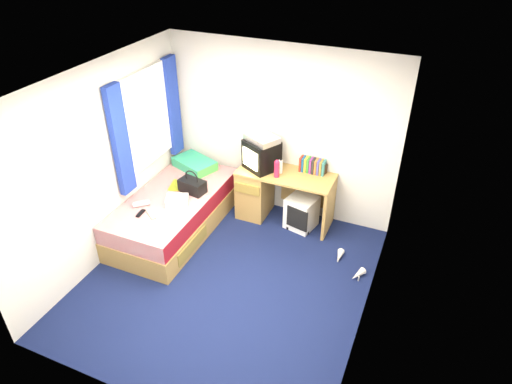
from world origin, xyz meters
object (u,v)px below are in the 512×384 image
at_px(pink_water_bottle, 277,169).
at_px(towel, 177,201).
at_px(bed, 175,212).
at_px(picture_frame, 324,170).
at_px(vcr, 262,138).
at_px(water_bottle, 141,204).
at_px(remote_control, 141,213).
at_px(white_heels, 348,265).
at_px(aerosol_can, 281,166).
at_px(pillow, 195,164).
at_px(handbag, 192,186).
at_px(desk, 267,190).
at_px(colour_swatch_fan, 151,214).
at_px(crt_tv, 261,155).
at_px(storage_cube, 302,212).
at_px(magazine, 178,185).

bearing_deg(pink_water_bottle, towel, -142.57).
distance_m(bed, picture_frame, 2.09).
relative_size(vcr, water_bottle, 2.13).
xyz_separation_m(remote_control, white_heels, (2.52, 0.66, -0.51)).
bearing_deg(water_bottle, aerosol_can, 38.35).
bearing_deg(picture_frame, pillow, -154.83).
relative_size(bed, handbag, 5.27).
relative_size(pillow, handbag, 1.58).
bearing_deg(vcr, desk, 25.99).
relative_size(vcr, colour_swatch_fan, 1.93).
relative_size(desk, pink_water_bottle, 5.84).
bearing_deg(aerosol_can, pillow, -179.29).
bearing_deg(bed, pillow, 97.42).
height_order(crt_tv, remote_control, crt_tv).
height_order(desk, storage_cube, desk).
xyz_separation_m(towel, magazine, (-0.22, 0.38, -0.04)).
bearing_deg(white_heels, pillow, 165.82).
xyz_separation_m(picture_frame, aerosol_can, (-0.55, -0.18, 0.03)).
bearing_deg(storage_cube, towel, -135.12).
bearing_deg(water_bottle, desk, 42.98).
bearing_deg(storage_cube, remote_control, -130.74).
distance_m(aerosol_can, colour_swatch_fan, 1.79).
xyz_separation_m(towel, white_heels, (2.22, 0.28, -0.55)).
distance_m(pillow, remote_control, 1.29).
relative_size(picture_frame, aerosol_can, 0.72).
distance_m(bed, desk, 1.31).
relative_size(pink_water_bottle, white_heels, 0.47).
relative_size(desk, water_bottle, 6.50).
xyz_separation_m(bed, pink_water_bottle, (1.21, 0.66, 0.59)).
relative_size(magazine, water_bottle, 1.40).
distance_m(aerosol_can, towel, 1.43).
xyz_separation_m(storage_cube, towel, (-1.41, -0.87, 0.36)).
relative_size(pillow, pink_water_bottle, 2.71).
xyz_separation_m(water_bottle, white_heels, (2.61, 0.51, -0.54)).
relative_size(bed, pillow, 3.32).
distance_m(pillow, picture_frame, 1.89).
xyz_separation_m(desk, picture_frame, (0.75, 0.17, 0.41)).
bearing_deg(vcr, picture_frame, 39.55).
height_order(magazine, remote_control, remote_control).
distance_m(desk, white_heels, 1.55).
bearing_deg(vcr, crt_tv, -90.23).
bearing_deg(handbag, aerosol_can, 40.04).
distance_m(pink_water_bottle, colour_swatch_fan, 1.71).
bearing_deg(picture_frame, desk, -148.52).
xyz_separation_m(pillow, desk, (1.12, 0.04, -0.20)).
height_order(desk, towel, desk).
relative_size(crt_tv, white_heels, 1.14).
xyz_separation_m(desk, storage_cube, (0.54, -0.07, -0.18)).
xyz_separation_m(picture_frame, remote_control, (-1.91, -1.48, -0.27)).
bearing_deg(colour_swatch_fan, handbag, 72.61).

